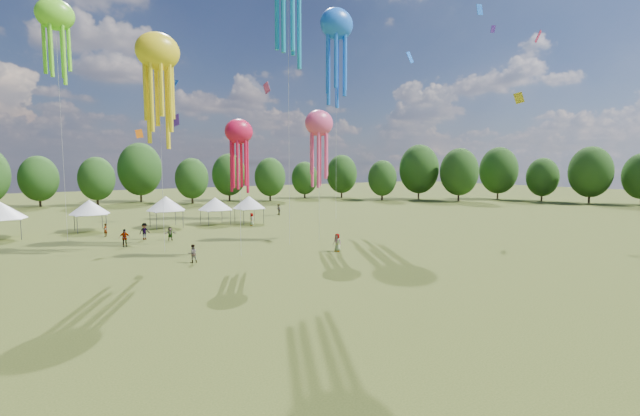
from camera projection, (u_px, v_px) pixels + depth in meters
ground at (589, 385)px, 17.78m from camera, size 300.00×300.00×0.00m
spectator_near at (193, 254)px, 39.58m from camera, size 0.81×0.64×1.63m
spectators_far at (210, 227)px, 55.67m from camera, size 28.94×32.25×1.92m
festival_tents at (140, 205)px, 59.54m from camera, size 34.95×9.14×4.38m
show_kites at (269, 49)px, 54.62m from camera, size 42.18×21.09×32.37m
treeline at (135, 178)px, 66.46m from camera, size 201.57×95.24×13.43m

